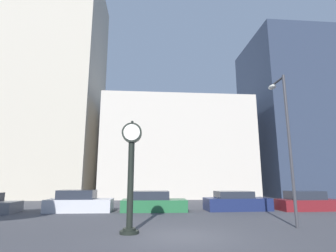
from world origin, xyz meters
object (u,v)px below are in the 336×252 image
at_px(street_clock, 131,166).
at_px(car_green, 153,203).
at_px(street_lamp_right, 284,126).
at_px(car_navy, 236,202).
at_px(car_maroon, 307,202).
at_px(car_silver, 79,203).

bearing_deg(street_clock, car_green, 80.94).
bearing_deg(street_lamp_right, car_navy, 93.44).
bearing_deg(car_navy, car_maroon, -7.09).
bearing_deg(car_navy, street_lamp_right, -88.41).
bearing_deg(street_lamp_right, car_maroon, 52.90).
xyz_separation_m(car_silver, car_green, (5.06, -0.09, -0.03)).
distance_m(street_clock, car_silver, 8.76).
bearing_deg(street_lamp_right, car_green, 133.96).
relative_size(car_green, car_navy, 0.99).
distance_m(street_clock, car_navy, 10.58).
distance_m(car_silver, car_maroon, 15.99).
relative_size(car_navy, street_lamp_right, 0.63).
xyz_separation_m(car_silver, car_maroon, (15.98, -0.50, -0.04)).
distance_m(car_navy, car_maroon, 5.05).
height_order(street_clock, car_green, street_clock).
distance_m(car_navy, street_lamp_right, 7.82).
relative_size(car_silver, car_maroon, 1.00).
relative_size(street_clock, street_lamp_right, 0.64).
bearing_deg(street_lamp_right, car_silver, 149.75).
xyz_separation_m(car_silver, street_lamp_right, (11.35, -6.62, 4.17)).
bearing_deg(car_maroon, car_silver, 176.86).
distance_m(car_silver, car_navy, 10.96).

